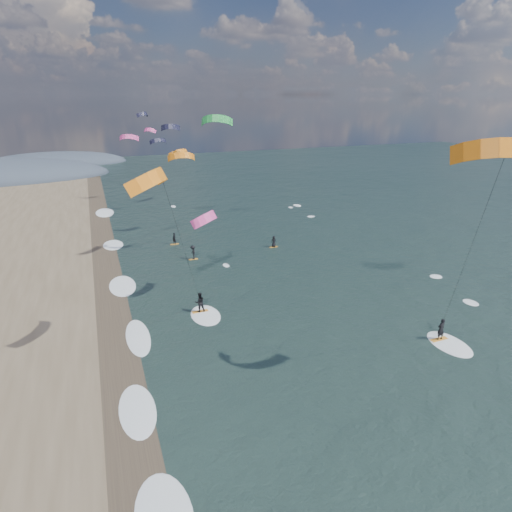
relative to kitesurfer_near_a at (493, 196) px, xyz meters
name	(u,v)px	position (x,y,z in m)	size (l,w,h in m)	color
ground	(342,428)	(-9.47, -0.74, -13.33)	(260.00, 260.00, 0.00)	black
wet_sand_strip	(122,376)	(-21.47, 9.26, -13.32)	(3.00, 240.00, 0.00)	#382D23
kitesurfer_near_a	(493,196)	(0.00, 0.00, 0.00)	(8.10, 9.16, 17.09)	orange
kitesurfer_near_b	(176,224)	(-16.34, 12.38, -3.40)	(6.98, 9.53, 14.85)	orange
far_kitesurfers	(211,247)	(-8.93, 31.36, -12.47)	(13.10, 7.35, 1.80)	orange
bg_kite_field	(166,143)	(-10.06, 53.01, -1.79)	(13.78, 70.00, 9.28)	orange
shoreline_surf	(133,340)	(-20.27, 14.01, -13.33)	(2.40, 79.40, 0.11)	white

